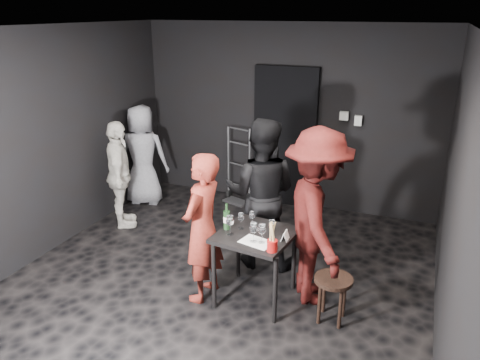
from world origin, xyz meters
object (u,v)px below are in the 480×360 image
at_px(stool, 333,286).
at_px(wine_bottle, 227,219).
at_px(bystander_grey, 143,154).
at_px(server_red, 202,225).
at_px(man_maroon, 318,199).
at_px(hand_truck, 238,188).
at_px(breadstick_cup, 272,238).
at_px(tasting_table, 256,242).
at_px(woman_black, 261,181).
at_px(bystander_cream, 119,176).

relative_size(stool, wine_bottle, 1.69).
relative_size(stool, bystander_grey, 0.30).
height_order(server_red, man_maroon, man_maroon).
distance_m(hand_truck, bystander_grey, 1.56).
distance_m(server_red, bystander_grey, 2.77).
relative_size(man_maroon, wine_bottle, 7.98).
xyz_separation_m(hand_truck, breadstick_cup, (1.44, -2.66, 0.67)).
bearing_deg(tasting_table, wine_bottle, -176.88).
height_order(tasting_table, woman_black, woman_black).
distance_m(hand_truck, man_maroon, 2.88).
height_order(man_maroon, bystander_cream, man_maroon).
bearing_deg(stool, woman_black, 142.13).
bearing_deg(breadstick_cup, stool, 21.03).
height_order(stool, wine_bottle, wine_bottle).
height_order(woman_black, man_maroon, man_maroon).
bearing_deg(tasting_table, bystander_cream, 157.70).
relative_size(hand_truck, bystander_cream, 0.80).
height_order(bystander_cream, breadstick_cup, bystander_cream).
relative_size(woman_black, man_maroon, 0.93).
bearing_deg(man_maroon, server_red, 83.18).
bearing_deg(bystander_grey, hand_truck, -168.91).
height_order(man_maroon, bystander_grey, man_maroon).
bearing_deg(woman_black, hand_truck, -68.33).
relative_size(woman_black, bystander_grey, 1.30).
xyz_separation_m(server_red, wine_bottle, (0.21, 0.14, 0.03)).
height_order(server_red, woman_black, woman_black).
xyz_separation_m(man_maroon, bystander_cream, (-2.88, 0.71, -0.38)).
relative_size(server_red, wine_bottle, 5.92).
bearing_deg(hand_truck, woman_black, -41.73).
bearing_deg(hand_truck, stool, -32.94).
bearing_deg(hand_truck, tasting_table, -45.80).
distance_m(tasting_table, server_red, 0.57).
relative_size(bystander_cream, bystander_grey, 0.93).
distance_m(wine_bottle, breadstick_cup, 0.64).
xyz_separation_m(stool, bystander_cream, (-3.14, 1.03, 0.36)).
xyz_separation_m(tasting_table, stool, (0.82, -0.07, -0.27)).
height_order(stool, server_red, server_red).
bearing_deg(breadstick_cup, woman_black, 115.08).
xyz_separation_m(tasting_table, server_red, (-0.51, -0.16, 0.17)).
xyz_separation_m(server_red, man_maroon, (1.07, 0.41, 0.29)).
distance_m(server_red, breadstick_cup, 0.79).
height_order(hand_truck, server_red, server_red).
bearing_deg(wine_bottle, stool, -2.81).
xyz_separation_m(man_maroon, breadstick_cup, (-0.29, -0.53, -0.22)).
bearing_deg(hand_truck, man_maroon, -33.07).
bearing_deg(bystander_cream, stool, -144.00).
bearing_deg(bystander_cream, wine_bottle, -151.63).
relative_size(server_red, breadstick_cup, 5.32).
distance_m(server_red, woman_black, 0.96).
relative_size(tasting_table, server_red, 0.45).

